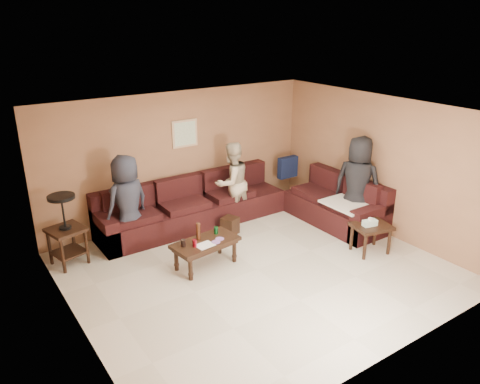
% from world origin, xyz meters
% --- Properties ---
extents(room, '(5.60, 5.50, 2.50)m').
position_xyz_m(room, '(0.00, 0.00, 1.66)').
color(room, beige).
rests_on(room, ground).
extents(sectional_sofa, '(4.65, 2.90, 0.97)m').
position_xyz_m(sectional_sofa, '(0.81, 1.52, 0.33)').
color(sectional_sofa, black).
rests_on(sectional_sofa, ground).
extents(coffee_table, '(1.12, 0.65, 0.72)m').
position_xyz_m(coffee_table, '(-0.61, 0.57, 0.38)').
color(coffee_table, black).
rests_on(coffee_table, ground).
extents(end_table_left, '(0.63, 0.63, 1.19)m').
position_xyz_m(end_table_left, '(-2.40, 1.87, 0.62)').
color(end_table_left, black).
rests_on(end_table_left, ground).
extents(side_table_right, '(0.70, 0.62, 0.65)m').
position_xyz_m(side_table_right, '(1.93, -0.59, 0.43)').
color(side_table_right, black).
rests_on(side_table_right, ground).
extents(waste_bin, '(0.35, 0.35, 0.32)m').
position_xyz_m(waste_bin, '(0.36, 1.34, 0.16)').
color(waste_bin, black).
rests_on(waste_bin, ground).
extents(wall_art, '(0.52, 0.04, 0.52)m').
position_xyz_m(wall_art, '(0.10, 2.48, 1.70)').
color(wall_art, tan).
rests_on(wall_art, ground).
extents(person_left, '(0.93, 0.73, 1.66)m').
position_xyz_m(person_left, '(-1.35, 1.86, 0.83)').
color(person_left, '#272A36').
rests_on(person_left, ground).
extents(person_middle, '(0.84, 0.69, 1.57)m').
position_xyz_m(person_middle, '(0.73, 1.83, 0.79)').
color(person_middle, '#C3B191').
rests_on(person_middle, ground).
extents(person_right, '(0.88, 1.03, 1.79)m').
position_xyz_m(person_right, '(2.43, 0.22, 0.89)').
color(person_right, black).
rests_on(person_right, ground).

